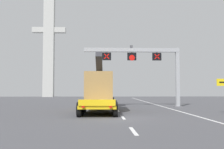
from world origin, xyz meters
TOP-DOWN VIEW (x-y plane):
  - ground at (0.00, 0.00)m, footprint 112.00×112.00m
  - lane_markings at (0.51, 25.49)m, footprint 0.20×65.57m
  - edge_line_right at (6.20, 12.00)m, footprint 0.20×63.00m
  - overhead_lane_gantry at (4.04, 11.69)m, footprint 11.38×0.90m
  - heavy_haul_truck_yellow at (-1.17, 8.11)m, footprint 3.31×14.12m
  - bridge_pylon_distant at (-15.35, 53.55)m, footprint 9.00×2.00m

SIDE VIEW (x-z plane):
  - ground at x=0.00m, z-range 0.00..0.00m
  - edge_line_right at x=6.20m, z-range 0.00..0.01m
  - lane_markings at x=0.51m, z-range 0.00..0.01m
  - heavy_haul_truck_yellow at x=-1.17m, z-range -0.66..4.64m
  - overhead_lane_gantry at x=4.04m, z-range 1.94..9.12m
  - bridge_pylon_distant at x=-15.35m, z-range 0.38..29.71m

